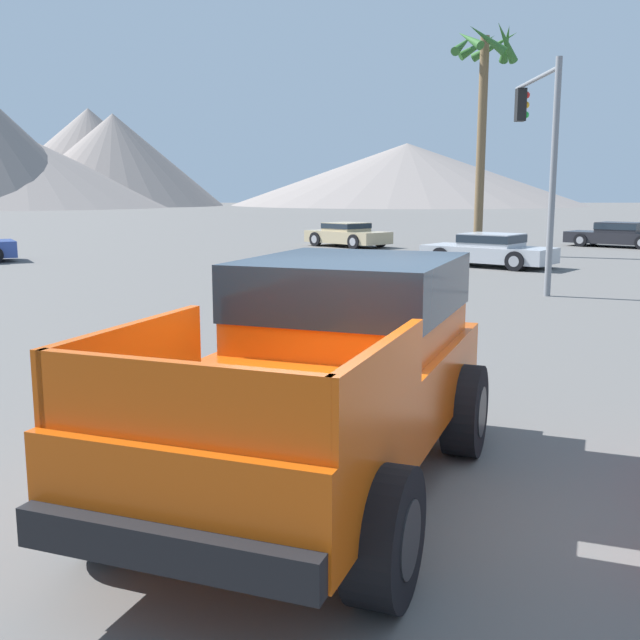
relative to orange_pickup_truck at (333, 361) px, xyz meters
name	(u,v)px	position (x,y,z in m)	size (l,w,h in m)	color
ground_plane	(368,499)	(0.30, -0.40, -1.11)	(320.00, 320.00, 0.00)	#5B5956
orange_pickup_truck	(333,361)	(0.00, 0.00, 0.00)	(3.54, 5.32, 1.97)	#CC4C0C
parked_car_dark	(621,234)	(13.80, 28.53, -0.52)	(4.57, 4.25, 1.15)	#232328
parked_car_tan	(350,234)	(1.19, 28.82, -0.53)	(4.13, 4.18, 1.12)	tan
parked_car_silver	(492,250)	(5.76, 19.43, -0.52)	(4.60, 4.15, 1.14)	#B7BABF
traffic_light_main	(541,135)	(5.59, 13.53, 2.90)	(0.38, 3.88, 5.73)	slate
palm_tree_tall	(487,87)	(6.45, 24.45, 5.56)	(2.89, 2.87, 9.00)	brown
distant_mountain_range	(161,161)	(-27.73, 123.77, 6.42)	(122.66, 76.13, 20.52)	gray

